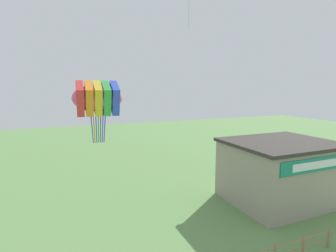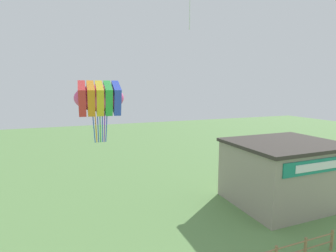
{
  "view_description": "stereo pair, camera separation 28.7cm",
  "coord_description": "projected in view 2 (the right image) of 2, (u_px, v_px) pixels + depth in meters",
  "views": [
    {
      "loc": [
        -4.44,
        -1.33,
        8.42
      ],
      "look_at": [
        0.0,
        9.2,
        6.76
      ],
      "focal_mm": 28.0,
      "sensor_mm": 36.0,
      "label": 1
    },
    {
      "loc": [
        -4.17,
        -1.43,
        8.42
      ],
      "look_at": [
        0.0,
        9.2,
        6.76
      ],
      "focal_mm": 28.0,
      "sensor_mm": 36.0,
      "label": 2
    }
  ],
  "objects": [
    {
      "name": "seaside_building",
      "position": [
        283.0,
        172.0,
        19.28
      ],
      "size": [
        7.63,
        6.23,
        4.56
      ],
      "color": "gray",
      "rests_on": "ground_plane"
    },
    {
      "name": "kite_rainbow_parafoil",
      "position": [
        99.0,
        98.0,
        14.52
      ],
      "size": [
        2.81,
        2.08,
        3.45
      ],
      "color": "#E54C8C"
    }
  ]
}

